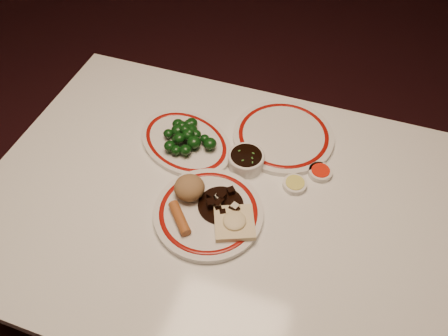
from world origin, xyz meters
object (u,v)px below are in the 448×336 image
at_px(main_plate, 208,213).
at_px(fried_wonton, 234,222).
at_px(stirfry_heap, 221,203).
at_px(rice_mound, 189,188).
at_px(spring_roll, 180,218).
at_px(dining_table, 211,216).
at_px(broccoli_plate, 186,142).
at_px(broccoli_pile, 187,135).
at_px(soy_bowl, 246,160).

distance_m(main_plate, fried_wonton, 0.08).
height_order(fried_wonton, stirfry_heap, stirfry_heap).
bearing_deg(main_plate, stirfry_heap, 47.62).
height_order(main_plate, stirfry_heap, stirfry_heap).
bearing_deg(rice_mound, spring_roll, -85.28).
height_order(rice_mound, spring_roll, rice_mound).
relative_size(dining_table, broccoli_plate, 3.31).
height_order(spring_roll, broccoli_pile, broccoli_pile).
bearing_deg(main_plate, broccoli_plate, 125.25).
relative_size(dining_table, spring_roll, 12.75).
distance_m(dining_table, stirfry_heap, 0.13).
bearing_deg(fried_wonton, dining_table, 142.01).
xyz_separation_m(stirfry_heap, broccoli_plate, (-0.17, 0.18, -0.02)).
relative_size(broccoli_pile, soy_bowl, 1.61).
height_order(dining_table, soy_bowl, soy_bowl).
bearing_deg(broccoli_pile, dining_table, -50.77).
height_order(dining_table, stirfry_heap, stirfry_heap).
bearing_deg(broccoli_pile, soy_bowl, -6.56).
bearing_deg(main_plate, broccoli_pile, 124.31).
relative_size(main_plate, stirfry_heap, 3.13).
relative_size(broccoli_plate, soy_bowl, 3.66).
height_order(stirfry_heap, broccoli_plate, stirfry_heap).
xyz_separation_m(broccoli_pile, soy_bowl, (0.18, -0.02, -0.02)).
distance_m(spring_roll, stirfry_heap, 0.11).
height_order(spring_roll, soy_bowl, spring_roll).
height_order(dining_table, broccoli_pile, broccoli_pile).
xyz_separation_m(dining_table, broccoli_pile, (-0.13, 0.16, 0.13)).
relative_size(spring_roll, stirfry_heap, 0.81).
relative_size(main_plate, rice_mound, 4.64).
xyz_separation_m(fried_wonton, stirfry_heap, (-0.05, 0.04, -0.00)).
bearing_deg(main_plate, spring_roll, -138.13).
relative_size(rice_mound, broccoli_plate, 0.22).
distance_m(spring_roll, broccoli_pile, 0.27).
relative_size(spring_roll, fried_wonton, 0.75).
bearing_deg(soy_bowl, dining_table, -112.67).
height_order(main_plate, soy_bowl, soy_bowl).
distance_m(rice_mound, fried_wonton, 0.15).
bearing_deg(spring_roll, main_plate, -1.07).
bearing_deg(broccoli_plate, rice_mound, -64.29).
relative_size(main_plate, spring_roll, 3.87).
xyz_separation_m(dining_table, stirfry_heap, (0.04, -0.03, 0.12)).
height_order(stirfry_heap, soy_bowl, stirfry_heap).
xyz_separation_m(broccoli_plate, soy_bowl, (0.19, -0.02, 0.01)).
bearing_deg(dining_table, soy_bowl, 67.33).
distance_m(stirfry_heap, broccoli_plate, 0.25).
relative_size(stirfry_heap, soy_bowl, 1.18).
height_order(fried_wonton, soy_bowl, fried_wonton).
height_order(stirfry_heap, broccoli_pile, broccoli_pile).
relative_size(dining_table, fried_wonton, 9.52).
distance_m(rice_mound, soy_bowl, 0.19).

